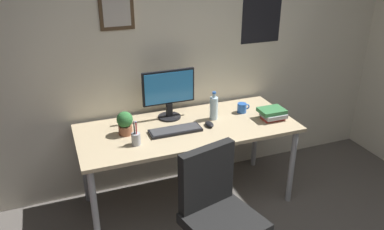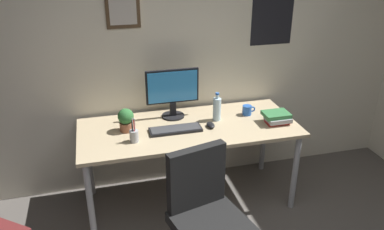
{
  "view_description": "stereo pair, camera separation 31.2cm",
  "coord_description": "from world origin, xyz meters",
  "px_view_note": "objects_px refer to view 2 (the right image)",
  "views": [
    {
      "loc": [
        -1.12,
        -1.07,
        2.2
      ],
      "look_at": [
        -0.11,
        1.58,
        0.9
      ],
      "focal_mm": 36.41,
      "sensor_mm": 36.0,
      "label": 1
    },
    {
      "loc": [
        -0.82,
        -1.16,
        2.2
      ],
      "look_at": [
        -0.11,
        1.58,
        0.9
      ],
      "focal_mm": 36.41,
      "sensor_mm": 36.0,
      "label": 2
    }
  ],
  "objects_px": {
    "monitor": "(173,91)",
    "computer_mouse": "(211,125)",
    "water_bottle": "(217,109)",
    "book_stack_left": "(277,117)",
    "office_chair": "(205,211)",
    "pen_cup": "(134,135)",
    "coffee_mug_near": "(247,110)",
    "keyboard": "(176,130)",
    "potted_plant": "(126,119)"
  },
  "relations": [
    {
      "from": "keyboard",
      "to": "potted_plant",
      "type": "relative_size",
      "value": 2.21
    },
    {
      "from": "office_chair",
      "to": "monitor",
      "type": "bearing_deg",
      "value": 89.53
    },
    {
      "from": "computer_mouse",
      "to": "coffee_mug_near",
      "type": "bearing_deg",
      "value": 22.06
    },
    {
      "from": "monitor",
      "to": "coffee_mug_near",
      "type": "relative_size",
      "value": 3.84
    },
    {
      "from": "office_chair",
      "to": "monitor",
      "type": "relative_size",
      "value": 2.07
    },
    {
      "from": "monitor",
      "to": "keyboard",
      "type": "distance_m",
      "value": 0.36
    },
    {
      "from": "keyboard",
      "to": "book_stack_left",
      "type": "relative_size",
      "value": 1.98
    },
    {
      "from": "pen_cup",
      "to": "book_stack_left",
      "type": "distance_m",
      "value": 1.22
    },
    {
      "from": "potted_plant",
      "to": "office_chair",
      "type": "bearing_deg",
      "value": -64.59
    },
    {
      "from": "monitor",
      "to": "water_bottle",
      "type": "distance_m",
      "value": 0.41
    },
    {
      "from": "monitor",
      "to": "water_bottle",
      "type": "bearing_deg",
      "value": -24.98
    },
    {
      "from": "pen_cup",
      "to": "computer_mouse",
      "type": "bearing_deg",
      "value": 8.27
    },
    {
      "from": "office_chair",
      "to": "water_bottle",
      "type": "xyz_separation_m",
      "value": [
        0.36,
        0.89,
        0.33
      ]
    },
    {
      "from": "computer_mouse",
      "to": "book_stack_left",
      "type": "relative_size",
      "value": 0.51
    },
    {
      "from": "keyboard",
      "to": "computer_mouse",
      "type": "xyz_separation_m",
      "value": [
        0.3,
        -0.0,
        0.01
      ]
    },
    {
      "from": "office_chair",
      "to": "book_stack_left",
      "type": "bearing_deg",
      "value": 40.04
    },
    {
      "from": "book_stack_left",
      "to": "coffee_mug_near",
      "type": "bearing_deg",
      "value": 128.64
    },
    {
      "from": "coffee_mug_near",
      "to": "book_stack_left",
      "type": "relative_size",
      "value": 0.55
    },
    {
      "from": "keyboard",
      "to": "book_stack_left",
      "type": "xyz_separation_m",
      "value": [
        0.87,
        -0.07,
        0.04
      ]
    },
    {
      "from": "keyboard",
      "to": "coffee_mug_near",
      "type": "xyz_separation_m",
      "value": [
        0.69,
        0.16,
        0.03
      ]
    },
    {
      "from": "pen_cup",
      "to": "office_chair",
      "type": "bearing_deg",
      "value": -60.81
    },
    {
      "from": "monitor",
      "to": "book_stack_left",
      "type": "bearing_deg",
      "value": -22.99
    },
    {
      "from": "office_chair",
      "to": "keyboard",
      "type": "relative_size",
      "value": 2.21
    },
    {
      "from": "water_bottle",
      "to": "computer_mouse",
      "type": "bearing_deg",
      "value": -127.35
    },
    {
      "from": "monitor",
      "to": "book_stack_left",
      "type": "distance_m",
      "value": 0.92
    },
    {
      "from": "office_chair",
      "to": "water_bottle",
      "type": "distance_m",
      "value": 1.02
    },
    {
      "from": "office_chair",
      "to": "pen_cup",
      "type": "height_order",
      "value": "pen_cup"
    },
    {
      "from": "potted_plant",
      "to": "computer_mouse",
      "type": "bearing_deg",
      "value": -8.91
    },
    {
      "from": "monitor",
      "to": "keyboard",
      "type": "height_order",
      "value": "monitor"
    },
    {
      "from": "keyboard",
      "to": "book_stack_left",
      "type": "bearing_deg",
      "value": -4.63
    },
    {
      "from": "keyboard",
      "to": "water_bottle",
      "type": "xyz_separation_m",
      "value": [
        0.39,
        0.12,
        0.09
      ]
    },
    {
      "from": "monitor",
      "to": "computer_mouse",
      "type": "distance_m",
      "value": 0.45
    },
    {
      "from": "monitor",
      "to": "coffee_mug_near",
      "type": "distance_m",
      "value": 0.69
    },
    {
      "from": "keyboard",
      "to": "pen_cup",
      "type": "xyz_separation_m",
      "value": [
        -0.35,
        -0.1,
        0.04
      ]
    },
    {
      "from": "water_bottle",
      "to": "book_stack_left",
      "type": "relative_size",
      "value": 1.16
    },
    {
      "from": "coffee_mug_near",
      "to": "book_stack_left",
      "type": "xyz_separation_m",
      "value": [
        0.18,
        -0.23,
        0.01
      ]
    },
    {
      "from": "computer_mouse",
      "to": "potted_plant",
      "type": "relative_size",
      "value": 0.56
    },
    {
      "from": "book_stack_left",
      "to": "keyboard",
      "type": "bearing_deg",
      "value": 175.37
    },
    {
      "from": "office_chair",
      "to": "keyboard",
      "type": "height_order",
      "value": "office_chair"
    },
    {
      "from": "coffee_mug_near",
      "to": "potted_plant",
      "type": "height_order",
      "value": "potted_plant"
    },
    {
      "from": "keyboard",
      "to": "coffee_mug_near",
      "type": "relative_size",
      "value": 3.59
    },
    {
      "from": "keyboard",
      "to": "computer_mouse",
      "type": "bearing_deg",
      "value": -0.56
    },
    {
      "from": "keyboard",
      "to": "office_chair",
      "type": "bearing_deg",
      "value": -87.77
    },
    {
      "from": "monitor",
      "to": "water_bottle",
      "type": "height_order",
      "value": "monitor"
    },
    {
      "from": "office_chair",
      "to": "computer_mouse",
      "type": "relative_size",
      "value": 8.64
    },
    {
      "from": "potted_plant",
      "to": "book_stack_left",
      "type": "distance_m",
      "value": 1.27
    },
    {
      "from": "monitor",
      "to": "pen_cup",
      "type": "xyz_separation_m",
      "value": [
        -0.39,
        -0.38,
        -0.19
      ]
    },
    {
      "from": "computer_mouse",
      "to": "coffee_mug_near",
      "type": "relative_size",
      "value": 0.92
    },
    {
      "from": "office_chair",
      "to": "pen_cup",
      "type": "relative_size",
      "value": 4.75
    },
    {
      "from": "pen_cup",
      "to": "keyboard",
      "type": "bearing_deg",
      "value": 15.56
    }
  ]
}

